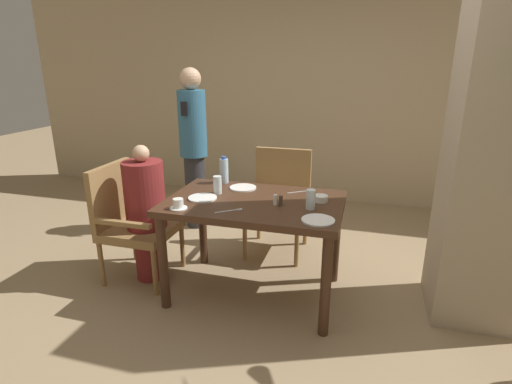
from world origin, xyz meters
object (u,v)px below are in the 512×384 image
chair_left_side (131,218)px  water_bottle (224,171)px  standing_host (193,145)px  glass_tall_near (217,185)px  chair_far_side (279,198)px  plate_main_right (203,198)px  plate_dessert_center (243,188)px  glass_tall_mid (311,199)px  diner_in_left_chair (146,212)px  teacup_with_saucer (178,204)px  bowl_small (321,198)px  plate_main_left (318,220)px

chair_left_side → water_bottle: size_ratio=4.25×
standing_host → glass_tall_near: standing_host is taller
chair_far_side → chair_left_side: bearing=-141.6°
standing_host → plate_main_right: standing_host is taller
plate_dessert_center → plate_main_right: bearing=-123.4°
glass_tall_mid → standing_host: bearing=139.5°
chair_far_side → plate_dessert_center: (-0.17, -0.59, 0.26)m
plate_main_right → water_bottle: bearing=88.4°
chair_left_side → diner_in_left_chair: (0.15, 0.00, 0.07)m
chair_far_side → teacup_with_saucer: size_ratio=7.88×
chair_left_side → plate_main_right: size_ratio=4.49×
chair_left_side → plate_main_right: chair_left_side is taller
bowl_small → plate_main_left: bearing=-85.2°
teacup_with_saucer → glass_tall_near: size_ratio=0.88×
diner_in_left_chair → glass_tall_near: 0.65m
chair_far_side → glass_tall_near: 0.89m
water_bottle → glass_tall_near: water_bottle is taller
standing_host → plate_dessert_center: 1.23m
plate_main_right → glass_tall_near: 0.17m
chair_far_side → glass_tall_near: chair_far_side is taller
diner_in_left_chair → water_bottle: diner_in_left_chair is taller
water_bottle → plate_main_left: bearing=-36.3°
bowl_small → water_bottle: size_ratio=0.46×
chair_left_side → diner_in_left_chair: bearing=0.0°
plate_main_left → glass_tall_mid: (-0.08, 0.21, 0.06)m
water_bottle → chair_far_side: bearing=52.4°
standing_host → water_bottle: 1.01m
plate_main_right → plate_dessert_center: bearing=56.6°
plate_dessert_center → glass_tall_near: size_ratio=1.54×
glass_tall_near → teacup_with_saucer: bearing=-109.9°
water_bottle → glass_tall_mid: 0.90m
standing_host → glass_tall_mid: 1.87m
bowl_small → glass_tall_near: glass_tall_near is taller
plate_main_left → water_bottle: (-0.87, 0.64, 0.10)m
plate_main_left → glass_tall_mid: bearing=111.2°
chair_left_side → bowl_small: (1.53, 0.10, 0.28)m
plate_main_right → plate_dessert_center: (0.21, 0.32, 0.00)m
chair_far_side → glass_tall_near: (-0.32, -0.77, 0.33)m
standing_host → bowl_small: (1.47, -1.04, -0.11)m
chair_left_side → teacup_with_saucer: (0.60, -0.31, 0.29)m
chair_left_side → bowl_small: bearing=3.9°
chair_left_side → standing_host: (0.06, 1.15, 0.39)m
standing_host → bowl_small: size_ratio=16.46×
diner_in_left_chair → water_bottle: (0.54, 0.36, 0.30)m
plate_dessert_center → glass_tall_mid: (0.59, -0.32, 0.06)m
plate_main_right → glass_tall_mid: glass_tall_mid is taller
plate_dessert_center → glass_tall_mid: bearing=-28.4°
diner_in_left_chair → bowl_small: (1.38, 0.10, 0.21)m
plate_main_left → plate_main_right: (-0.88, 0.21, 0.00)m
water_bottle → diner_in_left_chair: bearing=-146.4°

